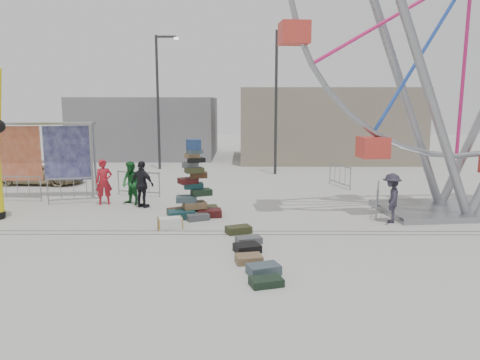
{
  "coord_description": "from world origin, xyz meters",
  "views": [
    {
      "loc": [
        1.11,
        -13.61,
        4.16
      ],
      "look_at": [
        1.04,
        1.52,
        1.59
      ],
      "focal_mm": 35.0,
      "sensor_mm": 36.0,
      "label": 1
    }
  ],
  "objects_px": {
    "pedestrian_black": "(142,184)",
    "barricade_wheel_back": "(340,176)",
    "barricade_wheel_front": "(377,200)",
    "barricade_dummy_b": "(74,190)",
    "suitcase_tower": "(194,195)",
    "ferris_wheel": "(469,5)",
    "pedestrian_grey": "(391,198)",
    "pedestrian_green": "(131,183)",
    "parked_suv": "(43,172)",
    "pedestrian_red": "(104,182)",
    "banner_scaffold": "(41,141)",
    "steamer_trunk": "(170,223)",
    "lamp_post_left": "(159,95)",
    "barricade_dummy_c": "(139,184)",
    "lamp_post_right": "(278,95)",
    "barricade_dummy_a": "(17,188)"
  },
  "relations": [
    {
      "from": "ferris_wheel",
      "to": "barricade_dummy_a",
      "type": "distance_m",
      "value": 18.81
    },
    {
      "from": "barricade_dummy_c",
      "to": "pedestrian_black",
      "type": "xyz_separation_m",
      "value": [
        0.66,
        -2.29,
        0.38
      ]
    },
    {
      "from": "barricade_wheel_front",
      "to": "suitcase_tower",
      "type": "bearing_deg",
      "value": 110.18
    },
    {
      "from": "lamp_post_right",
      "to": "parked_suv",
      "type": "relative_size",
      "value": 1.92
    },
    {
      "from": "pedestrian_red",
      "to": "parked_suv",
      "type": "distance_m",
      "value": 6.58
    },
    {
      "from": "steamer_trunk",
      "to": "barricade_wheel_front",
      "type": "bearing_deg",
      "value": -0.54
    },
    {
      "from": "ferris_wheel",
      "to": "pedestrian_grey",
      "type": "height_order",
      "value": "ferris_wheel"
    },
    {
      "from": "lamp_post_left",
      "to": "pedestrian_black",
      "type": "distance_m",
      "value": 11.23
    },
    {
      "from": "lamp_post_right",
      "to": "pedestrian_green",
      "type": "height_order",
      "value": "lamp_post_right"
    },
    {
      "from": "barricade_dummy_a",
      "to": "barricade_wheel_front",
      "type": "relative_size",
      "value": 1.0
    },
    {
      "from": "barricade_wheel_front",
      "to": "barricade_wheel_back",
      "type": "height_order",
      "value": "same"
    },
    {
      "from": "pedestrian_red",
      "to": "parked_suv",
      "type": "bearing_deg",
      "value": 115.22
    },
    {
      "from": "pedestrian_grey",
      "to": "steamer_trunk",
      "type": "bearing_deg",
      "value": -66.33
    },
    {
      "from": "banner_scaffold",
      "to": "barricade_dummy_c",
      "type": "relative_size",
      "value": 2.27
    },
    {
      "from": "pedestrian_red",
      "to": "pedestrian_grey",
      "type": "distance_m",
      "value": 11.1
    },
    {
      "from": "suitcase_tower",
      "to": "barricade_wheel_back",
      "type": "bearing_deg",
      "value": 27.04
    },
    {
      "from": "barricade_wheel_back",
      "to": "barricade_dummy_c",
      "type": "bearing_deg",
      "value": -93.56
    },
    {
      "from": "barricade_wheel_front",
      "to": "barricade_wheel_back",
      "type": "relative_size",
      "value": 1.0
    },
    {
      "from": "barricade_dummy_a",
      "to": "pedestrian_grey",
      "type": "distance_m",
      "value": 14.94
    },
    {
      "from": "steamer_trunk",
      "to": "pedestrian_black",
      "type": "bearing_deg",
      "value": 100.55
    },
    {
      "from": "ferris_wheel",
      "to": "lamp_post_left",
      "type": "bearing_deg",
      "value": 132.68
    },
    {
      "from": "suitcase_tower",
      "to": "banner_scaffold",
      "type": "xyz_separation_m",
      "value": [
        -6.88,
        3.41,
        1.65
      ]
    },
    {
      "from": "barricade_dummy_b",
      "to": "pedestrian_red",
      "type": "height_order",
      "value": "pedestrian_red"
    },
    {
      "from": "steamer_trunk",
      "to": "barricade_dummy_b",
      "type": "distance_m",
      "value": 5.93
    },
    {
      "from": "banner_scaffold",
      "to": "barricade_wheel_front",
      "type": "distance_m",
      "value": 14.1
    },
    {
      "from": "banner_scaffold",
      "to": "steamer_trunk",
      "type": "xyz_separation_m",
      "value": [
        6.26,
        -5.1,
        -2.26
      ]
    },
    {
      "from": "pedestrian_red",
      "to": "parked_suv",
      "type": "relative_size",
      "value": 0.44
    },
    {
      "from": "barricade_dummy_b",
      "to": "barricade_wheel_back",
      "type": "height_order",
      "value": "same"
    },
    {
      "from": "barricade_dummy_c",
      "to": "pedestrian_black",
      "type": "distance_m",
      "value": 2.41
    },
    {
      "from": "steamer_trunk",
      "to": "barricade_dummy_a",
      "type": "height_order",
      "value": "barricade_dummy_a"
    },
    {
      "from": "pedestrian_green",
      "to": "parked_suv",
      "type": "bearing_deg",
      "value": 173.41
    },
    {
      "from": "suitcase_tower",
      "to": "pedestrian_grey",
      "type": "relative_size",
      "value": 1.64
    },
    {
      "from": "banner_scaffold",
      "to": "pedestrian_red",
      "type": "relative_size",
      "value": 2.47
    },
    {
      "from": "barricade_dummy_b",
      "to": "pedestrian_black",
      "type": "height_order",
      "value": "pedestrian_black"
    },
    {
      "from": "lamp_post_right",
      "to": "pedestrian_red",
      "type": "relative_size",
      "value": 4.35
    },
    {
      "from": "ferris_wheel",
      "to": "pedestrian_black",
      "type": "xyz_separation_m",
      "value": [
        -11.89,
        0.78,
        -6.57
      ]
    },
    {
      "from": "pedestrian_black",
      "to": "barricade_wheel_back",
      "type": "bearing_deg",
      "value": -123.49
    },
    {
      "from": "pedestrian_grey",
      "to": "lamp_post_right",
      "type": "bearing_deg",
      "value": -146.63
    },
    {
      "from": "banner_scaffold",
      "to": "barricade_wheel_front",
      "type": "xyz_separation_m",
      "value": [
        13.63,
        -3.07,
        -1.89
      ]
    },
    {
      "from": "lamp_post_left",
      "to": "barricade_wheel_front",
      "type": "distance_m",
      "value": 15.87
    },
    {
      "from": "lamp_post_right",
      "to": "barricade_wheel_back",
      "type": "distance_m",
      "value": 6.27
    },
    {
      "from": "barricade_wheel_front",
      "to": "barricade_dummy_b",
      "type": "bearing_deg",
      "value": 98.74
    },
    {
      "from": "barricade_dummy_a",
      "to": "pedestrian_black",
      "type": "relative_size",
      "value": 1.08
    },
    {
      "from": "barricade_dummy_c",
      "to": "pedestrian_red",
      "type": "height_order",
      "value": "pedestrian_red"
    },
    {
      "from": "lamp_post_left",
      "to": "pedestrian_green",
      "type": "relative_size",
      "value": 4.57
    },
    {
      "from": "barricade_wheel_front",
      "to": "barricade_dummy_c",
      "type": "bearing_deg",
      "value": 88.0
    },
    {
      "from": "banner_scaffold",
      "to": "pedestrian_green",
      "type": "distance_m",
      "value": 4.65
    },
    {
      "from": "barricade_dummy_b",
      "to": "barricade_wheel_front",
      "type": "bearing_deg",
      "value": -23.5
    },
    {
      "from": "lamp_post_left",
      "to": "pedestrian_green",
      "type": "bearing_deg",
      "value": -86.98
    },
    {
      "from": "ferris_wheel",
      "to": "parked_suv",
      "type": "bearing_deg",
      "value": 155.24
    }
  ]
}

